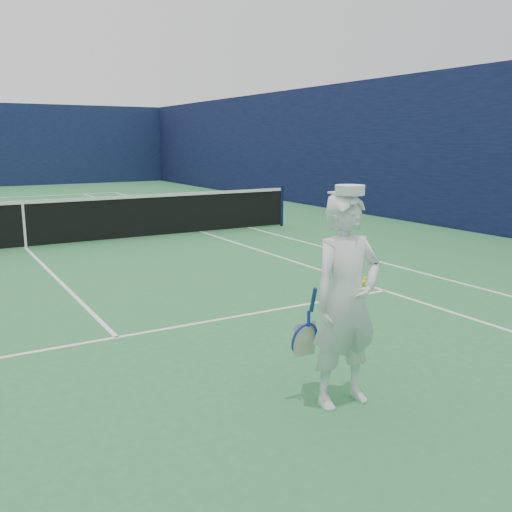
{
  "coord_description": "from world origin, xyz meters",
  "views": [
    {
      "loc": [
        -1.77,
        -12.6,
        2.24
      ],
      "look_at": [
        1.21,
        -7.51,
        1.03
      ],
      "focal_mm": 40.0,
      "sensor_mm": 36.0,
      "label": 1
    }
  ],
  "objects": [
    {
      "name": "ground",
      "position": [
        0.0,
        0.0,
        0.0
      ],
      "size": [
        80.0,
        80.0,
        0.0
      ],
      "primitive_type": "plane",
      "color": "#2C743F",
      "rests_on": "ground"
    },
    {
      "name": "court_markings",
      "position": [
        0.0,
        0.0,
        0.0
      ],
      "size": [
        11.03,
        23.83,
        0.01
      ],
      "color": "white",
      "rests_on": "ground"
    },
    {
      "name": "windscreen_fence",
      "position": [
        0.0,
        0.0,
        2.0
      ],
      "size": [
        20.12,
        36.12,
        4.0
      ],
      "color": "#0F1839",
      "rests_on": "ground"
    },
    {
      "name": "tennis_net",
      "position": [
        0.0,
        0.0,
        0.55
      ],
      "size": [
        12.88,
        0.09,
        1.07
      ],
      "color": "#141E4C",
      "rests_on": "ground"
    },
    {
      "name": "tennis_player",
      "position": [
        1.21,
        -9.01,
        0.92
      ],
      "size": [
        0.76,
        0.49,
        1.88
      ],
      "rotation": [
        0.0,
        0.0,
        -0.03
      ],
      "color": "white",
      "rests_on": "ground"
    }
  ]
}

